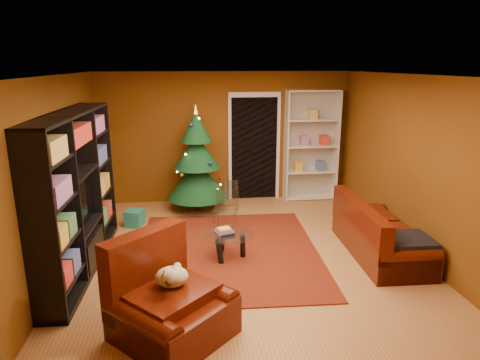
{
  "coord_description": "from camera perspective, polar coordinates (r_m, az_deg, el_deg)",
  "views": [
    {
      "loc": [
        -0.82,
        -5.76,
        2.76
      ],
      "look_at": [
        0.0,
        0.4,
        1.05
      ],
      "focal_mm": 32.0,
      "sensor_mm": 36.0,
      "label": 1
    }
  ],
  "objects": [
    {
      "name": "floor",
      "position": [
        6.45,
        0.47,
        -10.2
      ],
      "size": [
        5.0,
        5.5,
        0.05
      ],
      "primitive_type": "cube",
      "color": "#A76B38",
      "rests_on": "ground"
    },
    {
      "name": "ceiling",
      "position": [
        5.82,
        0.53,
        14.07
      ],
      "size": [
        5.0,
        5.5,
        0.05
      ],
      "primitive_type": "cube",
      "color": "silver",
      "rests_on": "wall_back"
    },
    {
      "name": "wall_back",
      "position": [
        8.69,
        -2.06,
        5.71
      ],
      "size": [
        5.0,
        0.05,
        2.6
      ],
      "primitive_type": "cube",
      "color": "brown",
      "rests_on": "ground"
    },
    {
      "name": "wall_left",
      "position": [
        6.18,
        -23.37,
        0.45
      ],
      "size": [
        0.05,
        5.5,
        2.6
      ],
      "primitive_type": "cube",
      "color": "brown",
      "rests_on": "ground"
    },
    {
      "name": "wall_right",
      "position": [
        6.81,
        22.04,
        1.88
      ],
      "size": [
        0.05,
        5.5,
        2.6
      ],
      "primitive_type": "cube",
      "color": "brown",
      "rests_on": "ground"
    },
    {
      "name": "doorway",
      "position": [
        8.77,
        1.89,
        4.13
      ],
      "size": [
        1.06,
        0.6,
        2.16
      ],
      "primitive_type": null,
      "color": "black",
      "rests_on": "floor"
    },
    {
      "name": "rug",
      "position": [
        6.54,
        -1.66,
        -9.49
      ],
      "size": [
        2.84,
        3.27,
        0.02
      ],
      "primitive_type": "cube",
      "rotation": [
        0.0,
        0.0,
        -0.05
      ],
      "color": "maroon",
      "rests_on": "floor"
    },
    {
      "name": "media_unit",
      "position": [
        6.09,
        -21.1,
        -1.73
      ],
      "size": [
        0.56,
        2.82,
        2.15
      ],
      "primitive_type": null,
      "rotation": [
        0.0,
        0.0,
        -0.04
      ],
      "color": "black",
      "rests_on": "floor"
    },
    {
      "name": "christmas_tree",
      "position": [
        8.1,
        -5.76,
        2.72
      ],
      "size": [
        1.25,
        1.25,
        2.05
      ],
      "primitive_type": null,
      "rotation": [
        0.0,
        0.0,
        0.09
      ],
      "color": "#0D361A",
      "rests_on": "floor"
    },
    {
      "name": "gift_box_teal",
      "position": [
        7.7,
        -13.9,
        -4.95
      ],
      "size": [
        0.36,
        0.36,
        0.28
      ],
      "primitive_type": "cube",
      "rotation": [
        0.0,
        0.0,
        -0.33
      ],
      "color": "#207D73",
      "rests_on": "floor"
    },
    {
      "name": "gift_box_red",
      "position": [
        8.75,
        -6.59,
        -2.26
      ],
      "size": [
        0.3,
        0.3,
        0.24
      ],
      "primitive_type": "cube",
      "rotation": [
        0.0,
        0.0,
        -0.28
      ],
      "color": "maroon",
      "rests_on": "floor"
    },
    {
      "name": "white_bookshelf",
      "position": [
        8.87,
        9.48,
        4.51
      ],
      "size": [
        1.07,
        0.4,
        2.3
      ],
      "primitive_type": null,
      "rotation": [
        0.0,
        0.0,
        -0.02
      ],
      "color": "white",
      "rests_on": "floor"
    },
    {
      "name": "armchair",
      "position": [
        4.57,
        -8.98,
        -15.4
      ],
      "size": [
        1.57,
        1.57,
        0.87
      ],
      "primitive_type": null,
      "rotation": [
        0.0,
        0.0,
        0.77
      ],
      "color": "#420F04",
      "rests_on": "rug"
    },
    {
      "name": "dog",
      "position": [
        4.53,
        -9.06,
        -12.64
      ],
      "size": [
        0.5,
        0.49,
        0.28
      ],
      "primitive_type": null,
      "rotation": [
        0.0,
        0.0,
        0.77
      ],
      "color": "beige",
      "rests_on": "armchair"
    },
    {
      "name": "sofa",
      "position": [
        6.66,
        18.34,
        -6.08
      ],
      "size": [
        0.94,
        1.95,
        0.82
      ],
      "primitive_type": null,
      "rotation": [
        0.0,
        0.0,
        1.53
      ],
      "color": "#420F04",
      "rests_on": "rug"
    },
    {
      "name": "coffee_table",
      "position": [
        6.27,
        -1.57,
        -8.69
      ],
      "size": [
        0.96,
        0.96,
        0.48
      ],
      "primitive_type": null,
      "rotation": [
        0.0,
        0.0,
        0.3
      ],
      "color": "gray",
      "rests_on": "rug"
    },
    {
      "name": "acrylic_chair",
      "position": [
        7.13,
        -1.96,
        -4.04
      ],
      "size": [
        0.49,
        0.52,
        0.78
      ],
      "primitive_type": null,
      "rotation": [
        0.0,
        0.0,
        -0.26
      ],
      "color": "#66605B",
      "rests_on": "rug"
    }
  ]
}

